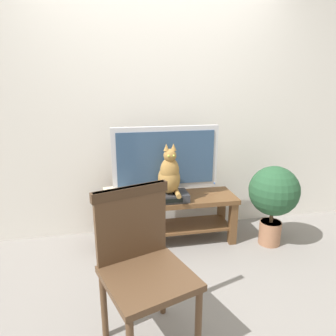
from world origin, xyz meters
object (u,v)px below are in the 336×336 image
at_px(media_box, 169,197).
at_px(cat, 169,175).
at_px(tv, 166,160).
at_px(book_stack, 115,195).
at_px(tv_stand, 167,211).
at_px(wooden_chair, 141,257).
at_px(potted_plant, 274,195).

bearing_deg(media_box, cat, -85.40).
bearing_deg(tv, book_stack, -172.83).
bearing_deg(tv, tv_stand, -90.02).
distance_m(tv_stand, book_stack, 0.53).
xyz_separation_m(cat, wooden_chair, (-0.38, -1.04, -0.17)).
relative_size(cat, wooden_chair, 0.49).
distance_m(tv, potted_plant, 1.08).
bearing_deg(potted_plant, media_box, 171.11).
xyz_separation_m(cat, potted_plant, (0.98, -0.14, -0.22)).
bearing_deg(cat, tv, 92.21).
height_order(cat, book_stack, cat).
bearing_deg(wooden_chair, tv_stand, 71.82).
distance_m(media_box, cat, 0.22).
distance_m(tv, book_stack, 0.58).
bearing_deg(potted_plant, wooden_chair, -146.41).
relative_size(cat, potted_plant, 0.60).
distance_m(tv, media_box, 0.35).
distance_m(media_box, book_stack, 0.50).
bearing_deg(tv_stand, book_stack, -179.88).
bearing_deg(cat, tv_stand, 93.74).
relative_size(tv_stand, media_box, 3.80).
relative_size(cat, book_stack, 1.96).
height_order(tv, media_box, tv).
bearing_deg(book_stack, wooden_chair, -84.01).
height_order(wooden_chair, book_stack, wooden_chair).
height_order(tv_stand, cat, cat).
relative_size(tv, cat, 2.13).
distance_m(wooden_chair, book_stack, 1.14).
height_order(media_box, cat, cat).
distance_m(cat, book_stack, 0.54).
relative_size(wooden_chair, book_stack, 3.95).
height_order(wooden_chair, potted_plant, wooden_chair).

